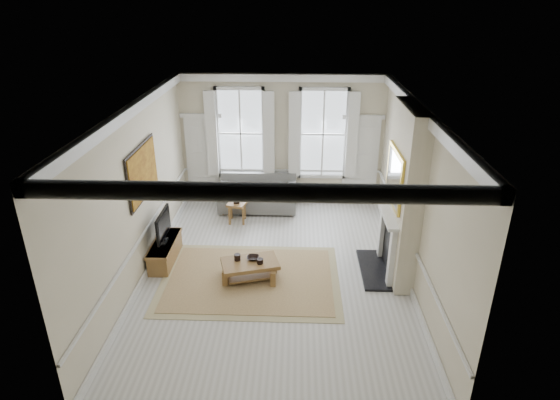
{
  "coord_description": "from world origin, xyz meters",
  "views": [
    {
      "loc": [
        0.38,
        -8.0,
        5.21
      ],
      "look_at": [
        0.06,
        0.86,
        1.25
      ],
      "focal_mm": 30.0,
      "sensor_mm": 36.0,
      "label": 1
    }
  ],
  "objects_px": {
    "side_table": "(237,207)",
    "tv_stand": "(165,251)",
    "coffee_table": "(250,265)",
    "sofa": "(258,195)"
  },
  "relations": [
    {
      "from": "side_table",
      "to": "tv_stand",
      "type": "height_order",
      "value": "side_table"
    },
    {
      "from": "side_table",
      "to": "coffee_table",
      "type": "height_order",
      "value": "side_table"
    },
    {
      "from": "sofa",
      "to": "coffee_table",
      "type": "height_order",
      "value": "sofa"
    },
    {
      "from": "side_table",
      "to": "coffee_table",
      "type": "distance_m",
      "value": 2.59
    },
    {
      "from": "tv_stand",
      "to": "coffee_table",
      "type": "bearing_deg",
      "value": -18.82
    },
    {
      "from": "side_table",
      "to": "tv_stand",
      "type": "relative_size",
      "value": 0.4
    },
    {
      "from": "sofa",
      "to": "side_table",
      "type": "height_order",
      "value": "sofa"
    },
    {
      "from": "sofa",
      "to": "tv_stand",
      "type": "height_order",
      "value": "sofa"
    },
    {
      "from": "sofa",
      "to": "coffee_table",
      "type": "xyz_separation_m",
      "value": [
        0.11,
        -3.32,
        -0.04
      ]
    },
    {
      "from": "coffee_table",
      "to": "tv_stand",
      "type": "relative_size",
      "value": 0.95
    }
  ]
}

